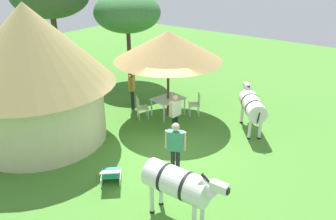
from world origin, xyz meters
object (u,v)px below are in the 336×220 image
Objects in this scene: standing_watcher at (175,145)px; zebra_nearest_camera at (252,105)px; patio_chair_near_lawn at (196,103)px; striped_lounge_chair at (111,174)px; zebra_by_umbrella at (179,184)px; patio_chair_west_end at (140,106)px; guest_beside_umbrella at (132,86)px; thatched_hut at (33,69)px; acacia_tree_far_lawn at (127,13)px; patio_dining_table at (168,100)px; shade_umbrella at (168,46)px; guest_behind_table at (175,111)px.

standing_watcher reaches higher than zebra_nearest_camera.
patio_chair_near_lawn is 5.38m from striped_lounge_chair.
zebra_by_umbrella is (-1.50, -1.12, 0.02)m from standing_watcher.
guest_beside_umbrella is (0.58, 0.92, 0.48)m from patio_chair_west_end.
acacia_tree_far_lawn is at bearing 14.79° from thatched_hut.
standing_watcher reaches higher than patio_dining_table.
thatched_hut is 3.88× the size of patio_dining_table.
acacia_tree_far_lawn reaches higher than standing_watcher.
zebra_nearest_camera reaches higher than striped_lounge_chair.
shade_umbrella is at bearing -120.56° from acacia_tree_far_lawn.
thatched_hut reaches higher than zebra_by_umbrella.
shade_umbrella reaches higher than guest_behind_table.
guest_behind_table is 2.47m from standing_watcher.
striped_lounge_chair is 0.22× the size of acacia_tree_far_lawn.
guest_behind_table is (-0.39, -1.93, 0.43)m from patio_chair_west_end.
acacia_tree_far_lawn reaches higher than zebra_nearest_camera.
patio_chair_west_end is 0.57× the size of guest_behind_table.
zebra_by_umbrella is (-4.80, -3.74, -1.81)m from shade_umbrella.
shade_umbrella is 2.42× the size of standing_watcher.
patio_chair_west_end is at bearing 96.39° from patio_chair_near_lawn.
patio_chair_west_end is 4.30m from striped_lounge_chair.
acacia_tree_far_lawn is (1.80, 5.14, 2.88)m from patio_chair_near_lawn.
striped_lounge_chair is at bearing -146.10° from zebra_nearest_camera.
patio_chair_near_lawn is at bearing -162.68° from guest_behind_table.
patio_dining_table is 1.54× the size of patio_chair_near_lawn.
acacia_tree_far_lawn reaches higher than shade_umbrella.
striped_lounge_chair is at bearing -22.27° from patio_chair_west_end.
acacia_tree_far_lawn is (7.30, 7.97, 2.35)m from zebra_by_umbrella.
patio_chair_west_end reaches higher than patio_dining_table.
patio_chair_west_end is at bearing 165.54° from zebra_nearest_camera.
striped_lounge_chair is 9.59m from acacia_tree_far_lawn.
striped_lounge_chair is at bearing -142.26° from acacia_tree_far_lawn.
shade_umbrella is 2.99× the size of patio_dining_table.
guest_behind_table is at bearing -136.40° from patio_dining_table.
patio_chair_near_lawn is 2.39m from zebra_nearest_camera.
zebra_by_umbrella is at bearing 169.58° from patio_chair_near_lawn.
guest_beside_umbrella is 5.31m from striped_lounge_chair.
acacia_tree_far_lawn reaches higher than guest_behind_table.
patio_chair_near_lawn is 4.38m from standing_watcher.
shade_umbrella is at bearing 65.06° from striped_lounge_chair.
acacia_tree_far_lawn is (6.67, 1.76, 0.83)m from thatched_hut.
patio_dining_table is 1.44× the size of striped_lounge_chair.
thatched_hut reaches higher than striped_lounge_chair.
patio_chair_west_end is 0.93× the size of striped_lounge_chair.
patio_chair_near_lawn is at bearing -34.74° from thatched_hut.
striped_lounge_chair is (-3.78, -2.03, -0.27)m from patio_chair_west_end.
thatched_hut reaches higher than standing_watcher.
acacia_tree_far_lawn is at bearing 116.31° from standing_watcher.
patio_chair_west_end is at bearing 77.65° from striped_lounge_chair.
patio_chair_west_end is (3.29, -1.75, -2.06)m from thatched_hut.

